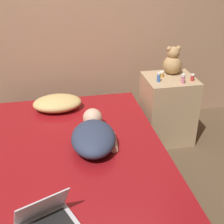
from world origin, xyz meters
TOP-DOWN VIEW (x-y plane):
  - ground_plane at (0.00, 0.00)m, footprint 12.00×12.00m
  - wall_back at (0.00, 1.31)m, footprint 8.00×0.06m
  - bed at (0.00, 0.00)m, footprint 1.51×2.06m
  - nightstand at (1.07, 0.72)m, footprint 0.50×0.47m
  - pillow at (-0.08, 0.75)m, footprint 0.48×0.34m
  - person_lying at (0.19, 0.06)m, footprint 0.41×0.70m
  - laptop at (-0.21, -0.72)m, footprint 0.39×0.34m
  - teddy_bear at (1.12, 0.83)m, footprint 0.19×0.19m
  - bottle_red at (1.25, 0.60)m, footprint 0.04×0.04m
  - bottle_amber at (0.99, 0.76)m, footprint 0.04×0.04m
  - bottle_pink at (1.13, 0.56)m, footprint 0.04×0.04m
  - bottle_blue at (0.92, 0.64)m, footprint 0.03×0.03m

SIDE VIEW (x-z plane):
  - ground_plane at x=0.00m, z-range 0.00..0.00m
  - bed at x=0.00m, z-range 0.00..0.45m
  - nightstand at x=1.07m, z-range 0.00..0.71m
  - laptop at x=-0.21m, z-range 0.39..0.61m
  - pillow at x=-0.08m, z-range 0.45..0.59m
  - person_lying at x=0.19m, z-range 0.45..0.63m
  - bottle_amber at x=0.99m, z-range 0.71..0.77m
  - bottle_red at x=1.25m, z-range 0.71..0.78m
  - bottle_pink at x=1.13m, z-range 0.71..0.81m
  - bottle_blue at x=0.92m, z-range 0.71..0.81m
  - teddy_bear at x=1.12m, z-range 0.69..0.99m
  - wall_back at x=0.00m, z-range 0.00..2.60m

